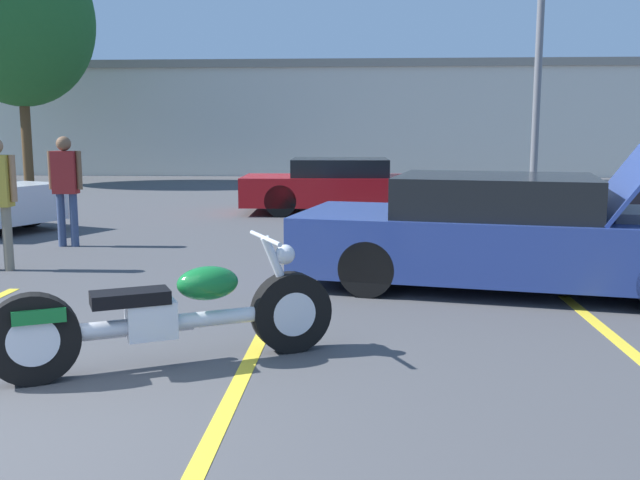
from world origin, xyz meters
name	(u,v)px	position (x,y,z in m)	size (l,w,h in m)	color
parking_stripe_middle	(251,358)	(1.52, 1.75, 0.00)	(0.12, 4.57, 0.01)	yellow
far_building	(303,116)	(0.00, 25.71, 2.34)	(32.00, 4.20, 4.40)	beige
light_pole	(543,40)	(6.74, 14.43, 3.92)	(1.21, 0.28, 7.08)	slate
tree_background	(19,21)	(-8.56, 19.28, 5.20)	(4.70, 4.70, 7.91)	brown
motorcycle	(170,316)	(0.94, 1.54, 0.39)	(2.40, 1.29, 0.96)	black
show_car_hood_open	(513,233)	(4.09, 4.46, 0.62)	(5.08, 2.87, 2.21)	navy
parked_car_mid_row	(347,186)	(2.06, 11.72, 0.57)	(4.57, 1.93, 1.16)	red
spectator_by_show_car	(66,182)	(-2.12, 6.99, 1.00)	(0.52, 0.22, 1.68)	#38476B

